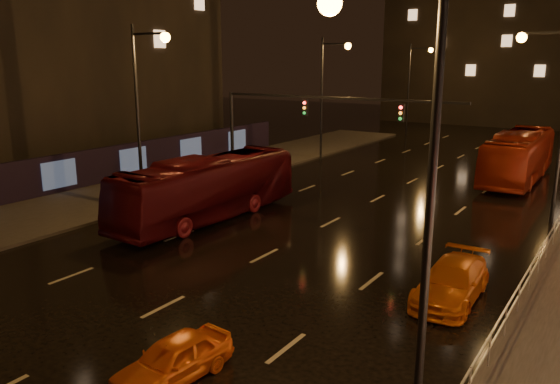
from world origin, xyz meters
name	(u,v)px	position (x,y,z in m)	size (l,w,h in m)	color
ground	(363,206)	(0.00, 20.00, 0.00)	(140.00, 140.00, 0.00)	black
sidewalk_left	(136,191)	(-13.50, 15.00, 0.07)	(7.00, 70.00, 0.15)	#38332D
hoarding_left	(57,175)	(-17.20, 12.00, 1.25)	(0.30, 46.00, 2.50)	black
traffic_signal	(290,119)	(-5.06, 20.00, 4.74)	(15.31, 0.32, 6.20)	black
streetlight_right	(399,152)	(8.92, 2.00, 6.43)	(2.64, 0.50, 10.00)	black
railing_right	(554,229)	(10.20, 18.00, 0.90)	(0.05, 56.00, 1.00)	#99999E
bus_red	(208,188)	(-5.78, 13.08, 1.66)	(2.79, 11.92, 3.32)	#4F0B11
bus_curb	(519,156)	(6.00, 32.29, 1.72)	(2.89, 12.34, 3.44)	maroon
taxi_near	(173,360)	(3.42, 1.00, 0.59)	(1.40, 3.48, 1.19)	orange
taxi_far	(451,281)	(8.00, 10.00, 0.68)	(1.90, 4.68, 1.36)	orange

